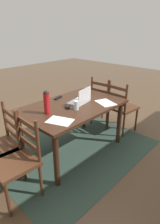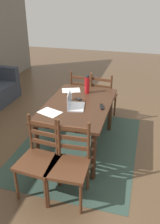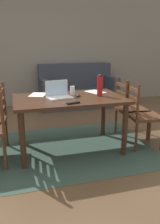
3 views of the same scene
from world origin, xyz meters
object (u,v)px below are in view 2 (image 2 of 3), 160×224
Objects in this scene: laptop at (73,103)px; water_bottle at (87,84)px; chair_left_near at (69,165)px; chair_right_near at (103,97)px; chair_right_far at (84,95)px; dining_table at (78,109)px; tv_remote at (102,107)px; chair_left_far at (39,160)px; drinking_glass at (70,96)px; computer_mouse at (79,99)px.

water_bottle is at bearing -5.80° from laptop.
chair_left_near is 1.54m from water_bottle.
water_bottle reaches higher than laptop.
chair_right_near is 1.24m from laptop.
water_bottle is at bearing -160.45° from chair_right_far.
chair_left_near reaches higher than dining_table.
water_bottle is (-0.59, 0.16, 0.45)m from chair_right_near.
chair_right_far reaches higher than tv_remote.
laptop is at bearing -172.53° from chair_right_far.
laptop reaches higher than chair_left_far.
water_bottle is at bearing -27.72° from drinking_glass.
water_bottle is at bearing 164.92° from chair_right_near.
laptop is (-0.14, 0.04, 0.15)m from dining_table.
laptop is at bearing 174.20° from water_bottle.
chair_left_far reaches higher than computer_mouse.
chair_left_near is (-2.05, -0.00, 0.00)m from chair_right_near.
tv_remote is (-1.06, -0.18, 0.30)m from chair_right_near.
chair_left_far is at bearing 178.72° from drinking_glass.
chair_left_near is 7.69× the size of drinking_glass.
water_bottle reaches higher than tv_remote.
drinking_glass is at bearing 28.20° from laptop.
chair_right_far is at bearing 7.47° from laptop.
tv_remote is (-0.47, -0.34, -0.15)m from water_bottle.
chair_left_far reaches higher than dining_table.
drinking_glass reaches higher than computer_mouse.
tv_remote is (0.99, -0.54, 0.30)m from chair_left_far.
chair_right_near is at bearing -15.08° from water_bottle.
chair_left_near is 0.98m from laptop.
chair_right_far is 9.50× the size of computer_mouse.
computer_mouse is at bearing -71.75° from drinking_glass.
laptop reaches higher than chair_left_near.
laptop is 0.41m from tv_remote.
drinking_glass is at bearing -30.29° from tv_remote.
chair_right_near reaches higher than dining_table.
tv_remote is (-0.03, -0.36, 0.11)m from dining_table.
computer_mouse is at bearing -1.31° from laptop.
computer_mouse is (0.27, -0.01, -0.04)m from laptop.
dining_table is 0.24m from drinking_glass.
chair_left_far is at bearing 44.54° from tv_remote.
chair_right_near is at bearing -89.96° from chair_right_far.
chair_left_far is 1.00× the size of chair_right_far.
laptop is (0.89, 0.22, 0.35)m from chair_left_near.
dining_table is 4.14× the size of laptop.
chair_right_near is at bearing -10.09° from chair_left_far.
tv_remote is at bearing -95.56° from dining_table.
chair_left_far is 1.17m from drinking_glass.
chair_left_far is 1.00× the size of chair_left_near.
chair_left_far is at bearing 169.91° from chair_right_near.
chair_left_near is at bearing -166.00° from laptop.
chair_right_near is at bearing -10.06° from dining_table.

